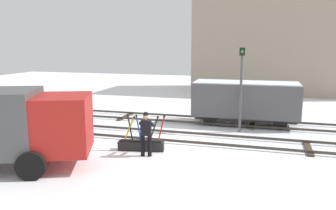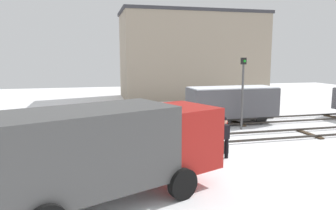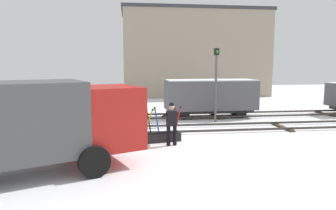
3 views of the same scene
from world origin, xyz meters
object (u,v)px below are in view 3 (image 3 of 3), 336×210
delivery_truck (26,122)px  rail_worker (171,121)px  signal_post (216,78)px  switch_lever_frame (159,136)px  freight_car_near_switch (210,95)px

delivery_truck → rail_worker: bearing=9.1°
delivery_truck → signal_post: (7.55, 7.26, 0.87)m
switch_lever_frame → rail_worker: 0.99m
rail_worker → delivery_truck: bearing=-158.7°
switch_lever_frame → delivery_truck: (-4.08, -3.31, 1.30)m
delivery_truck → freight_car_near_switch: (7.68, 8.83, -0.25)m
switch_lever_frame → signal_post: (3.47, 3.95, 2.17)m
signal_post → rail_worker: bearing=-124.0°
freight_car_near_switch → delivery_truck: bearing=-132.3°
rail_worker → signal_post: bearing=46.1°
signal_post → delivery_truck: bearing=-136.1°
delivery_truck → signal_post: signal_post is taller
delivery_truck → switch_lever_frame: bearing=16.9°
rail_worker → signal_post: 5.66m
switch_lever_frame → signal_post: signal_post is taller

